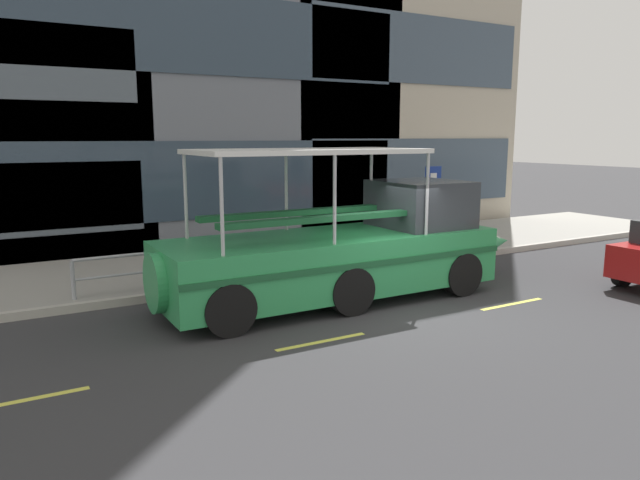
% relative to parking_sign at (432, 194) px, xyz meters
% --- Properties ---
extents(ground_plane, '(120.00, 120.00, 0.00)m').
position_rel_parking_sign_xyz_m(ground_plane, '(-4.32, -3.98, -1.91)').
color(ground_plane, '#333335').
extents(sidewalk, '(32.00, 4.80, 0.18)m').
position_rel_parking_sign_xyz_m(sidewalk, '(-4.32, 1.62, -1.82)').
color(sidewalk, '#99968E').
rests_on(sidewalk, ground_plane).
extents(curb_edge, '(32.00, 0.18, 0.18)m').
position_rel_parking_sign_xyz_m(curb_edge, '(-4.32, -0.87, -1.82)').
color(curb_edge, '#B2ADA3').
rests_on(curb_edge, ground_plane).
extents(lane_centreline, '(25.80, 0.12, 0.01)m').
position_rel_parking_sign_xyz_m(lane_centreline, '(-4.32, -4.99, -1.91)').
color(lane_centreline, '#DBD64C').
rests_on(lane_centreline, ground_plane).
extents(curb_guardrail, '(10.89, 0.09, 0.88)m').
position_rel_parking_sign_xyz_m(curb_guardrail, '(-4.83, -0.53, -1.15)').
color(curb_guardrail, '#9EA0A8').
rests_on(curb_guardrail, sidewalk).
extents(parking_sign, '(0.60, 0.12, 2.55)m').
position_rel_parking_sign_xyz_m(parking_sign, '(0.00, 0.00, 0.00)').
color(parking_sign, '#4C4F54').
rests_on(parking_sign, sidewalk).
extents(duck_tour_boat, '(9.42, 2.49, 3.35)m').
position_rel_parking_sign_xyz_m(duck_tour_boat, '(-4.65, -2.79, -0.81)').
color(duck_tour_boat, '#2D9351').
rests_on(duck_tour_boat, ground_plane).
extents(pedestrian_near_bow, '(0.43, 0.20, 1.50)m').
position_rel_parking_sign_xyz_m(pedestrian_near_bow, '(-1.67, 0.16, -0.83)').
color(pedestrian_near_bow, black).
rests_on(pedestrian_near_bow, sidewalk).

